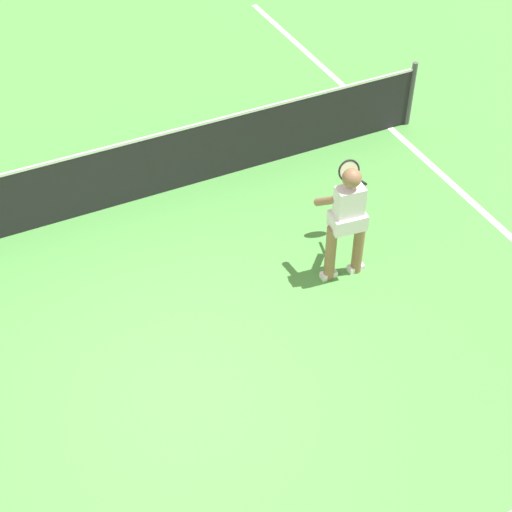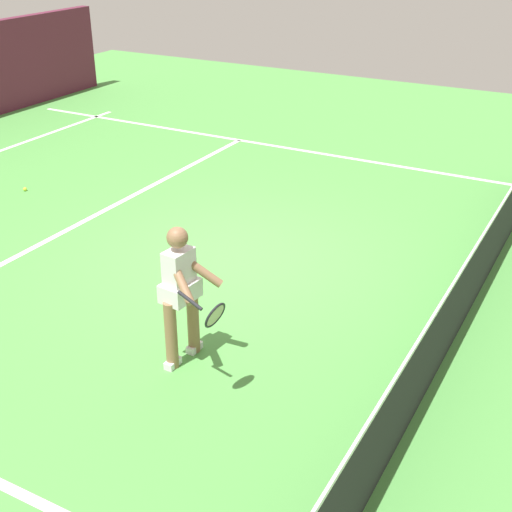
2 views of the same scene
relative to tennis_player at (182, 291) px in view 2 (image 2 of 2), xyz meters
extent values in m
plane|color=#4C9342|center=(-2.46, -0.79, -0.85)|extent=(23.45, 23.45, 0.00)
cube|color=white|center=(-2.46, -3.47, -0.84)|extent=(9.48, 0.10, 0.01)
cube|color=white|center=(-7.20, -0.79, -0.84)|extent=(0.10, 16.04, 0.01)
cube|color=#232326|center=(-2.46, 2.44, -0.40)|extent=(10.00, 0.02, 0.90)
cube|color=white|center=(-2.46, 2.44, 0.08)|extent=(10.00, 0.02, 0.04)
cylinder|color=#8C6647|center=(-0.19, -0.01, -0.46)|extent=(0.13, 0.13, 0.78)
cylinder|color=#8C6647|center=(0.17, -0.05, -0.46)|extent=(0.13, 0.13, 0.78)
cube|color=white|center=(-0.19, -0.01, -0.81)|extent=(0.20, 0.10, 0.08)
cube|color=white|center=(0.17, -0.05, -0.81)|extent=(0.20, 0.10, 0.08)
cube|color=white|center=(-0.01, -0.03, 0.19)|extent=(0.34, 0.23, 0.52)
cube|color=white|center=(-0.01, -0.03, -0.01)|extent=(0.43, 0.32, 0.20)
sphere|color=#8C6647|center=(-0.01, -0.03, 0.59)|extent=(0.22, 0.22, 0.22)
cylinder|color=#8C6647|center=(-0.15, 0.14, 0.21)|extent=(0.24, 0.48, 0.37)
cylinder|color=#8C6647|center=(0.15, 0.10, 0.21)|extent=(0.32, 0.46, 0.37)
cylinder|color=black|center=(0.37, 0.35, 0.17)|extent=(0.07, 0.30, 0.14)
torus|color=black|center=(0.40, 0.65, 0.11)|extent=(0.30, 0.15, 0.28)
cylinder|color=beige|center=(0.40, 0.65, 0.11)|extent=(0.25, 0.11, 0.23)
sphere|color=#D1E533|center=(-2.88, -5.24, -0.81)|extent=(0.07, 0.07, 0.07)
camera|label=1|loc=(-3.89, -5.68, 5.62)|focal=54.15mm
camera|label=2|loc=(5.15, 3.68, 3.52)|focal=49.31mm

